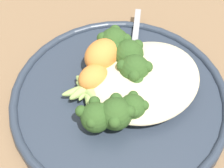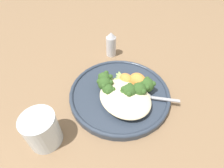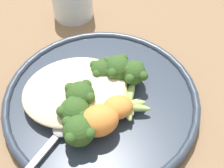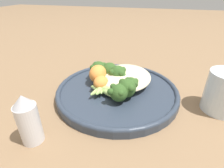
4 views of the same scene
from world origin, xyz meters
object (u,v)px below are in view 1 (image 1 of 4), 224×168
at_px(plate, 120,100).
at_px(broccoli_stalk_6, 112,47).
at_px(broccoli_stalk_3, 123,84).
at_px(quinoa_mound, 146,80).
at_px(broccoli_stalk_0, 93,113).
at_px(broccoli_stalk_4, 128,72).
at_px(sweet_potato_chunk_0, 102,55).
at_px(broccoli_stalk_1, 111,109).
at_px(broccoli_stalk_5, 121,60).
at_px(sweet_potato_chunk_1, 95,76).
at_px(broccoli_stalk_2, 123,103).
at_px(spoon, 134,48).

distance_m(plate, broccoli_stalk_6, 0.08).
bearing_deg(broccoli_stalk_3, quinoa_mound, 7.91).
xyz_separation_m(broccoli_stalk_0, broccoli_stalk_4, (-0.08, -0.02, 0.00)).
bearing_deg(broccoli_stalk_0, plate, 128.53).
xyz_separation_m(broccoli_stalk_0, sweet_potato_chunk_0, (-0.07, -0.06, 0.00)).
bearing_deg(broccoli_stalk_1, broccoli_stalk_4, 122.82).
bearing_deg(sweet_potato_chunk_0, broccoli_stalk_0, 43.38).
height_order(broccoli_stalk_4, broccoli_stalk_5, same).
height_order(broccoli_stalk_4, sweet_potato_chunk_1, broccoli_stalk_4).
distance_m(plate, sweet_potato_chunk_1, 0.05).
bearing_deg(sweet_potato_chunk_1, broccoli_stalk_4, 144.07).
xyz_separation_m(quinoa_mound, sweet_potato_chunk_0, (0.02, -0.07, 0.01)).
bearing_deg(sweet_potato_chunk_0, broccoli_stalk_4, 99.96).
bearing_deg(broccoli_stalk_2, plate, 130.69).
bearing_deg(broccoli_stalk_5, plate, -133.58).
relative_size(plate, quinoa_mound, 1.92).
relative_size(broccoli_stalk_2, broccoli_stalk_5, 0.82).
height_order(plate, quinoa_mound, quinoa_mound).
bearing_deg(broccoli_stalk_0, sweet_potato_chunk_0, 162.38).
bearing_deg(plate, sweet_potato_chunk_0, -105.64).
distance_m(quinoa_mound, broccoli_stalk_5, 0.05).
bearing_deg(broccoli_stalk_6, broccoli_stalk_2, -144.35).
distance_m(quinoa_mound, broccoli_stalk_1, 0.07).
xyz_separation_m(quinoa_mound, broccoli_stalk_4, (0.01, -0.02, 0.01)).
bearing_deg(plate, broccoli_stalk_5, -133.50).
bearing_deg(plate, broccoli_stalk_6, -121.41).
height_order(plate, broccoli_stalk_4, broccoli_stalk_4).
relative_size(plate, sweet_potato_chunk_0, 5.50).
bearing_deg(plate, sweet_potato_chunk_1, -72.15).
bearing_deg(broccoli_stalk_0, broccoli_stalk_2, 101.97).
distance_m(broccoli_stalk_3, broccoli_stalk_6, 0.06).
xyz_separation_m(plate, quinoa_mound, (-0.04, 0.01, 0.02)).
relative_size(broccoli_stalk_2, spoon, 1.04).
distance_m(plate, sweet_potato_chunk_0, 0.07).
bearing_deg(broccoli_stalk_1, broccoli_stalk_5, 133.17).
height_order(broccoli_stalk_2, broccoli_stalk_5, broccoli_stalk_5).
bearing_deg(broccoli_stalk_2, broccoli_stalk_0, -123.64).
xyz_separation_m(plate, sweet_potato_chunk_0, (-0.02, -0.06, 0.03)).
distance_m(broccoli_stalk_5, sweet_potato_chunk_0, 0.03).
bearing_deg(sweet_potato_chunk_1, plate, 107.85).
height_order(broccoli_stalk_0, sweet_potato_chunk_1, broccoli_stalk_0).
height_order(broccoli_stalk_1, broccoli_stalk_4, same).
bearing_deg(broccoli_stalk_5, sweet_potato_chunk_0, 124.96).
height_order(broccoli_stalk_0, broccoli_stalk_1, broccoli_stalk_1).
height_order(broccoli_stalk_0, sweet_potato_chunk_0, sweet_potato_chunk_0).
relative_size(broccoli_stalk_1, sweet_potato_chunk_1, 2.48).
xyz_separation_m(broccoli_stalk_5, sweet_potato_chunk_1, (0.04, -0.00, -0.00)).
height_order(quinoa_mound, broccoli_stalk_0, broccoli_stalk_0).
relative_size(broccoli_stalk_5, spoon, 1.27).
height_order(broccoli_stalk_2, sweet_potato_chunk_0, sweet_potato_chunk_0).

